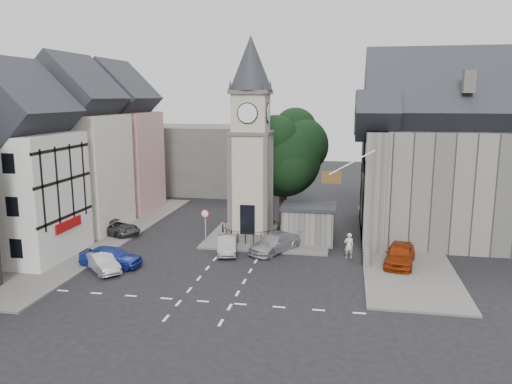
% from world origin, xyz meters
% --- Properties ---
extents(ground, '(120.00, 120.00, 0.00)m').
position_xyz_m(ground, '(0.00, 0.00, 0.00)').
color(ground, black).
rests_on(ground, ground).
extents(pavement_west, '(6.00, 30.00, 0.14)m').
position_xyz_m(pavement_west, '(-12.50, 6.00, 0.07)').
color(pavement_west, '#595651').
rests_on(pavement_west, ground).
extents(pavement_east, '(6.00, 26.00, 0.14)m').
position_xyz_m(pavement_east, '(12.00, 8.00, 0.07)').
color(pavement_east, '#595651').
rests_on(pavement_east, ground).
extents(central_island, '(10.00, 8.00, 0.16)m').
position_xyz_m(central_island, '(1.50, 8.00, 0.08)').
color(central_island, '#595651').
rests_on(central_island, ground).
extents(road_markings, '(20.00, 8.00, 0.01)m').
position_xyz_m(road_markings, '(0.00, -5.50, 0.01)').
color(road_markings, silver).
rests_on(road_markings, ground).
extents(clock_tower, '(4.86, 4.86, 16.25)m').
position_xyz_m(clock_tower, '(0.00, 7.99, 8.12)').
color(clock_tower, '#4C4944').
rests_on(clock_tower, ground).
extents(stone_shelter, '(4.30, 3.30, 3.08)m').
position_xyz_m(stone_shelter, '(4.80, 7.50, 1.55)').
color(stone_shelter, '#585751').
rests_on(stone_shelter, ground).
extents(town_tree, '(7.20, 7.20, 10.80)m').
position_xyz_m(town_tree, '(2.00, 13.00, 6.97)').
color(town_tree, black).
rests_on(town_tree, ground).
extents(warning_sign_post, '(0.70, 0.19, 2.85)m').
position_xyz_m(warning_sign_post, '(-3.20, 5.43, 2.03)').
color(warning_sign_post, black).
rests_on(warning_sign_post, ground).
extents(terrace_pink, '(8.10, 7.60, 12.80)m').
position_xyz_m(terrace_pink, '(-15.50, 16.00, 6.58)').
color(terrace_pink, '#D59792').
rests_on(terrace_pink, ground).
extents(terrace_cream, '(8.10, 7.60, 12.80)m').
position_xyz_m(terrace_cream, '(-15.50, 8.00, 6.58)').
color(terrace_cream, beige).
rests_on(terrace_cream, ground).
extents(terrace_tudor, '(8.10, 7.60, 12.00)m').
position_xyz_m(terrace_tudor, '(-15.50, 0.00, 6.19)').
color(terrace_tudor, silver).
rests_on(terrace_tudor, ground).
extents(backdrop_west, '(20.00, 10.00, 8.00)m').
position_xyz_m(backdrop_west, '(-12.00, 28.00, 4.00)').
color(backdrop_west, '#4C4944').
rests_on(backdrop_west, ground).
extents(east_building, '(14.40, 11.40, 12.60)m').
position_xyz_m(east_building, '(15.59, 11.00, 6.26)').
color(east_building, '#585751').
rests_on(east_building, ground).
extents(east_boundary_wall, '(0.40, 16.00, 0.90)m').
position_xyz_m(east_boundary_wall, '(9.20, 10.00, 0.45)').
color(east_boundary_wall, '#585751').
rests_on(east_boundary_wall, ground).
extents(flagpole, '(3.68, 0.10, 2.74)m').
position_xyz_m(flagpole, '(8.00, 4.00, 7.00)').
color(flagpole, white).
rests_on(flagpole, ground).
extents(car_west_blue, '(4.34, 1.88, 1.46)m').
position_xyz_m(car_west_blue, '(-8.11, -0.91, 0.73)').
color(car_west_blue, navy).
rests_on(car_west_blue, ground).
extents(car_west_silver, '(3.64, 3.48, 1.23)m').
position_xyz_m(car_west_silver, '(-8.28, -1.85, 0.62)').
color(car_west_silver, '#ADAFB6').
rests_on(car_west_silver, ground).
extents(car_west_grey, '(5.14, 3.65, 1.30)m').
position_xyz_m(car_west_grey, '(-11.50, 6.64, 0.65)').
color(car_west_grey, '#313234').
rests_on(car_west_grey, ground).
extents(car_island_silver, '(2.19, 4.06, 1.27)m').
position_xyz_m(car_island_silver, '(-1.00, 3.56, 0.63)').
color(car_island_silver, '#9A9DA3').
rests_on(car_island_silver, ground).
extents(car_island_east, '(4.14, 5.08, 1.38)m').
position_xyz_m(car_island_east, '(2.50, 4.50, 0.69)').
color(car_island_east, '#9FA1A7').
rests_on(car_island_east, ground).
extents(car_east_red, '(2.68, 4.91, 1.59)m').
position_xyz_m(car_east_red, '(11.50, 3.00, 0.79)').
color(car_east_red, maroon).
rests_on(car_east_red, ground).
extents(pedestrian, '(0.76, 0.57, 1.89)m').
position_xyz_m(pedestrian, '(8.00, 3.94, 0.94)').
color(pedestrian, beige).
rests_on(pedestrian, ground).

